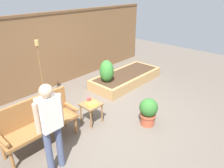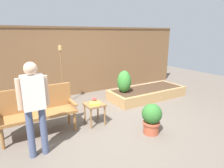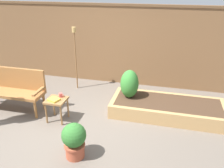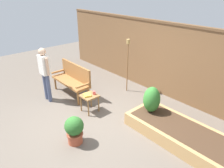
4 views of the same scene
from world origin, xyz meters
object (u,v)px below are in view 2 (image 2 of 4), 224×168
Objects in this scene: side_table at (94,107)px; tiki_torch at (61,65)px; shrub_near_bench at (124,82)px; person_by_bench at (34,102)px; garden_bench at (37,108)px; cup_on_table at (94,100)px; potted_boxwood at (152,117)px; book_on_table at (95,104)px.

tiki_torch is (-0.20, 1.59, 0.74)m from side_table.
person_by_bench is at bearing -152.64° from shrub_near_bench.
cup_on_table is at bearing -4.95° from garden_bench.
potted_boxwood is 0.40× the size of person_by_bench.
potted_boxwood is (0.81, -0.91, -0.16)m from book_on_table.
person_by_bench is (-0.15, -0.77, 0.39)m from garden_bench.
person_by_bench reaches higher than book_on_table.
book_on_table is 0.13× the size of tiki_torch.
book_on_table is at bearing -13.91° from garden_bench.
cup_on_table is 0.07× the size of person_by_bench.
potted_boxwood is at bearing -107.62° from shrub_near_bench.
side_table is 0.75× the size of shrub_near_bench.
tiki_torch is 1.06× the size of person_by_bench.
potted_boxwood is at bearing -11.39° from person_by_bench.
shrub_near_bench is (1.31, 0.70, 0.09)m from cup_on_table.
shrub_near_bench is at bearing 27.36° from person_by_bench.
shrub_near_bench is 3.00m from person_by_bench.
shrub_near_bench is at bearing 28.30° from cup_on_table.
side_table is 4.42× the size of cup_on_table.
book_on_table is at bearing -147.42° from shrub_near_bench.
shrub_near_bench is at bearing -26.04° from tiki_torch.
garden_bench is 1.16m from book_on_table.
tiki_torch is at bearing 62.93° from person_by_bench.
side_table is 0.31× the size of person_by_bench.
side_table is 0.29× the size of tiki_torch.
tiki_torch reaches higher than shrub_near_bench.
garden_bench is at bearing 148.32° from potted_boxwood.
person_by_bench is at bearing 168.61° from potted_boxwood.
potted_boxwood is (0.79, -0.96, -0.05)m from side_table.
shrub_near_bench is (0.57, 1.79, 0.27)m from potted_boxwood.
cup_on_table is 0.17× the size of shrub_near_bench.
garden_bench is 1.19m from cup_on_table.
cup_on_table is at bearing -151.70° from shrub_near_bench.
shrub_near_bench is (1.36, 0.83, 0.22)m from side_table.
book_on_table is 1.77m from tiki_torch.
book_on_table is (-0.02, -0.05, 0.10)m from side_table.
potted_boxwood is at bearing -28.55° from book_on_table.
person_by_bench is at bearing -157.17° from side_table.
garden_bench is 3.00× the size of side_table.
book_on_table reaches higher than side_table.
book_on_table is (-0.07, -0.17, -0.02)m from cup_on_table.
cup_on_table is at bearing 68.63° from side_table.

